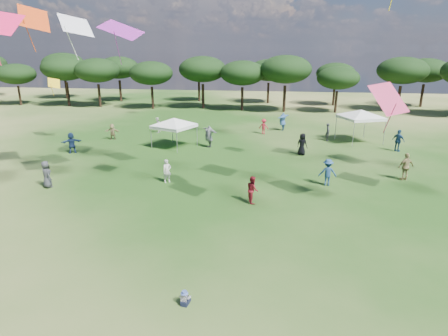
{
  "coord_description": "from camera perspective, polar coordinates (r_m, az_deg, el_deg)",
  "views": [
    {
      "loc": [
        2.24,
        -8.07,
        8.35
      ],
      "look_at": [
        0.26,
        6.0,
        3.8
      ],
      "focal_mm": 30.0,
      "sensor_mm": 36.0,
      "label": 1
    }
  ],
  "objects": [
    {
      "name": "festival_crowd",
      "position": [
        32.27,
        1.86,
        4.38
      ],
      "size": [
        28.42,
        21.76,
        1.93
      ],
      "color": "maroon",
      "rests_on": "ground"
    },
    {
      "name": "tree_line",
      "position": [
        55.55,
        8.4,
        14.56
      ],
      "size": [
        108.78,
        17.63,
        7.77
      ],
      "color": "black",
      "rests_on": "ground"
    },
    {
      "name": "tent_right",
      "position": [
        36.79,
        20.21,
        8.14
      ],
      "size": [
        6.21,
        6.21,
        3.31
      ],
      "rotation": [
        0.0,
        0.0,
        0.37
      ],
      "color": "gray",
      "rests_on": "ground"
    },
    {
      "name": "tent_left",
      "position": [
        33.06,
        -7.66,
        7.36
      ],
      "size": [
        5.6,
        5.6,
        2.89
      ],
      "rotation": [
        0.0,
        0.0,
        -0.42
      ],
      "color": "gray",
      "rests_on": "ground"
    },
    {
      "name": "toddler",
      "position": [
        13.52,
        -5.99,
        -19.17
      ],
      "size": [
        0.39,
        0.43,
        0.56
      ],
      "rotation": [
        0.0,
        0.0,
        -0.15
      ],
      "color": "black",
      "rests_on": "ground"
    }
  ]
}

